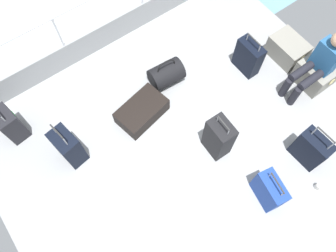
% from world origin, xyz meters
% --- Properties ---
extents(ground_plane, '(4.40, 5.20, 0.06)m').
position_xyz_m(ground_plane, '(0.00, 0.00, -0.03)').
color(ground_plane, '#939699').
extents(gunwale_port, '(0.06, 5.20, 0.45)m').
position_xyz_m(gunwale_port, '(-2.17, 0.00, 0.23)').
color(gunwale_port, '#939699').
rests_on(gunwale_port, ground_plane).
extents(railing_port, '(0.04, 4.20, 1.02)m').
position_xyz_m(railing_port, '(-2.17, 0.00, 0.78)').
color(railing_port, silver).
rests_on(railing_port, ground_plane).
extents(sea_wake, '(12.00, 12.00, 0.01)m').
position_xyz_m(sea_wake, '(-3.60, 0.00, -0.34)').
color(sea_wake, '#6B99A8').
rests_on(sea_wake, ground_plane).
extents(cargo_crate_0, '(0.59, 0.40, 0.34)m').
position_xyz_m(cargo_crate_0, '(-0.30, 2.12, 0.17)').
color(cargo_crate_0, gray).
rests_on(cargo_crate_0, ground_plane).
extents(cargo_crate_1, '(0.53, 0.50, 0.39)m').
position_xyz_m(cargo_crate_1, '(0.27, 2.15, 0.19)').
color(cargo_crate_1, gray).
rests_on(cargo_crate_1, ground_plane).
extents(passenger_seated, '(0.34, 0.66, 1.09)m').
position_xyz_m(passenger_seated, '(0.27, 1.97, 0.57)').
color(passenger_seated, '#26598C').
rests_on(passenger_seated, ground_plane).
extents(suitcase_0, '(0.46, 0.28, 0.62)m').
position_xyz_m(suitcase_0, '(1.16, 0.33, 0.25)').
color(suitcase_0, navy).
rests_on(suitcase_0, ground_plane).
extents(suitcase_1, '(0.42, 0.21, 0.68)m').
position_xyz_m(suitcase_1, '(-0.50, 1.46, 0.28)').
color(suitcase_1, black).
rests_on(suitcase_1, ground_plane).
extents(suitcase_2, '(0.56, 0.78, 0.25)m').
position_xyz_m(suitcase_2, '(-0.76, -0.31, 0.13)').
color(suitcase_2, black).
rests_on(suitcase_2, ground_plane).
extents(suitcase_3, '(0.44, 0.24, 0.77)m').
position_xyz_m(suitcase_3, '(1.08, 1.14, 0.28)').
color(suitcase_3, black).
rests_on(suitcase_3, ground_plane).
extents(suitcase_4, '(0.41, 0.31, 0.82)m').
position_xyz_m(suitcase_4, '(-0.81, -1.42, 0.30)').
color(suitcase_4, black).
rests_on(suitcase_4, ground_plane).
extents(suitcase_5, '(0.37, 0.29, 0.69)m').
position_xyz_m(suitcase_5, '(-1.58, -1.90, 0.27)').
color(suitcase_5, black).
rests_on(suitcase_5, ground_plane).
extents(suitcase_6, '(0.36, 0.26, 0.80)m').
position_xyz_m(suitcase_6, '(0.26, 0.24, 0.34)').
color(suitcase_6, black).
rests_on(suitcase_6, ground_plane).
extents(duffel_bag, '(0.39, 0.51, 0.50)m').
position_xyz_m(duffel_bag, '(-1.03, 0.33, 0.18)').
color(duffel_bag, black).
rests_on(duffel_bag, ground_plane).
extents(paper_cup, '(0.08, 0.08, 0.10)m').
position_xyz_m(paper_cup, '(1.50, 0.97, 0.05)').
color(paper_cup, white).
rests_on(paper_cup, ground_plane).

